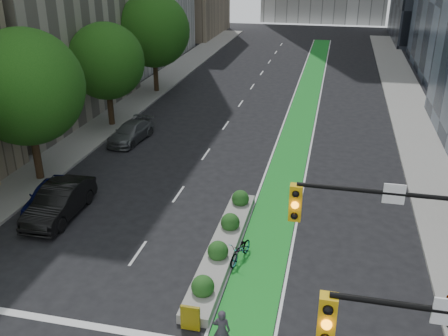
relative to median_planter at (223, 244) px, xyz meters
The scene contains 13 objects.
sidewalk_left 22.18m from the median_planter, 125.89° to the left, with size 3.60×90.00×0.15m, color gray.
sidewalk_right 20.86m from the median_planter, 59.45° to the left, with size 3.60×90.00×0.15m, color gray.
bike_lane_paint 23.04m from the median_planter, 85.52° to the left, with size 2.20×70.00×0.01m, color #188725.
tree_mid 14.16m from the median_planter, 157.87° to the left, with size 6.40×6.40×8.78m.
tree_midfar 19.84m from the median_planter, 129.19° to the left, with size 5.60×5.60×7.76m.
tree_far 28.29m from the median_planter, 116.05° to the left, with size 6.60×6.60×9.00m.
signal_right 10.89m from the median_planter, 41.32° to the right, with size 5.82×0.51×7.20m.
median_planter is the anchor object (origin of this frame).
bicycle 1.04m from the median_planter, 30.37° to the right, with size 0.66×1.88×0.99m, color gray.
cyclist 6.03m from the median_planter, 77.65° to the right, with size 0.59×0.39×1.62m, color #37323C.
parked_car_left_near 10.14m from the median_planter, 167.95° to the left, with size 1.58×3.93×1.34m, color #0B1047.
parked_car_left_mid 8.87m from the median_planter, behind, with size 1.76×5.04×1.66m, color black.
parked_car_left_far 15.46m from the median_planter, 127.87° to the left, with size 1.84×4.52×1.31m, color #4E5153.
Camera 1 is at (5.46, -11.56, 12.55)m, focal length 40.00 mm.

